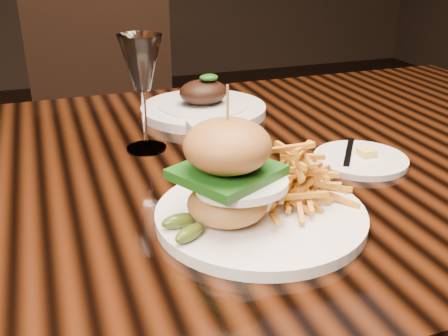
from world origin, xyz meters
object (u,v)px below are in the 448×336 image
object	(u,v)px
chair_far	(111,121)
burger_plate	(261,185)
wine_glass	(141,67)
far_dish	(204,106)
dining_table	(212,203)

from	to	relation	value
chair_far	burger_plate	bearing A→B (deg)	-87.23
burger_plate	wine_glass	bearing A→B (deg)	90.52
far_dish	dining_table	bearing A→B (deg)	-104.65
chair_far	far_dish	bearing A→B (deg)	-80.01
wine_glass	far_dish	size ratio (longest dim) A/B	0.76
dining_table	burger_plate	bearing A→B (deg)	-90.46
far_dish	chair_far	size ratio (longest dim) A/B	0.27
burger_plate	chair_far	bearing A→B (deg)	76.65
far_dish	chair_far	world-z (taller)	chair_far
burger_plate	far_dish	size ratio (longest dim) A/B	1.06
burger_plate	chair_far	world-z (taller)	chair_far
burger_plate	wine_glass	size ratio (longest dim) A/B	1.39
burger_plate	far_dish	xyz separation A→B (m)	(0.06, 0.44, -0.03)
burger_plate	wine_glass	world-z (taller)	wine_glass
burger_plate	chair_far	size ratio (longest dim) A/B	0.28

